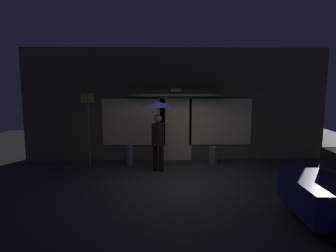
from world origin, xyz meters
TOP-DOWN VIEW (x-y plane):
  - ground_plane at (0.00, 0.00)m, footprint 18.00×18.00m
  - building_facade at (0.00, 2.34)m, footprint 10.40×1.00m
  - person_with_umbrella at (-0.60, 0.88)m, footprint 1.05×1.05m
  - street_sign_post at (-2.83, 1.47)m, footprint 0.40×0.07m
  - sidewalk_bollard at (-1.54, 1.61)m, footprint 0.23×0.23m
  - sidewalk_bollard_2 at (1.22, 1.62)m, footprint 0.28×0.28m

SIDE VIEW (x-z plane):
  - ground_plane at x=0.00m, z-range 0.00..0.00m
  - sidewalk_bollard_2 at x=1.22m, z-range 0.00..0.60m
  - sidewalk_bollard at x=-1.54m, z-range 0.00..0.64m
  - street_sign_post at x=-2.83m, z-range 0.16..2.62m
  - person_with_umbrella at x=-0.60m, z-range 0.52..2.65m
  - building_facade at x=0.00m, z-range -0.01..3.84m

